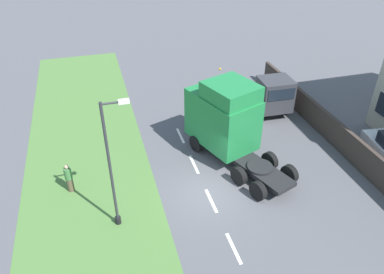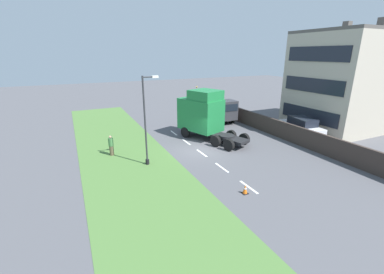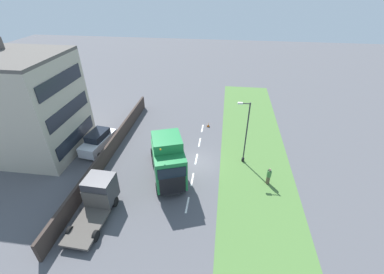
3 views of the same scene
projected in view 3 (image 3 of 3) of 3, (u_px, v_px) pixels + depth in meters
ground_plane at (196, 163)px, 26.19m from camera, size 120.00×120.00×0.00m
grass_verge at (255, 168)px, 25.51m from camera, size 7.00×44.00×0.01m
lane_markings at (196, 159)px, 26.77m from camera, size 0.16×14.60×0.00m
boundary_wall at (110, 150)px, 26.74m from camera, size 0.25×24.00×1.69m
building_block at (17, 106)px, 25.71m from camera, size 11.00×8.14×11.36m
lorry_cab at (168, 161)px, 22.54m from camera, size 4.83×7.62×4.87m
flatbed_truck at (99, 195)px, 20.38m from camera, size 2.41×5.66×2.80m
parked_car at (98, 141)px, 27.85m from camera, size 2.50×4.94×2.06m
lamp_post at (245, 136)px, 24.81m from camera, size 1.26×0.28×6.58m
pedestrian at (269, 176)px, 23.20m from camera, size 0.39×0.39×1.71m
traffic_cone_lead at (208, 125)px, 32.34m from camera, size 0.36×0.36×0.58m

